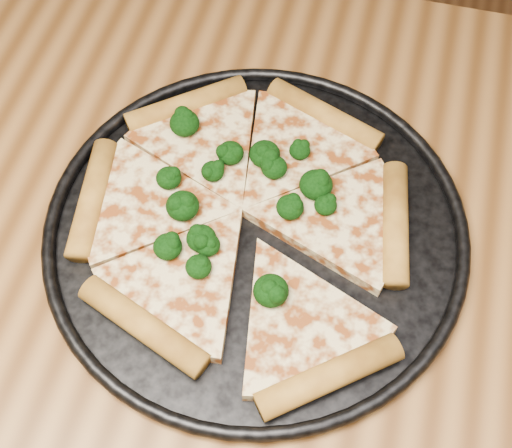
# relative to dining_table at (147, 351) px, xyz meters

# --- Properties ---
(dining_table) EXTENTS (1.20, 0.90, 0.75)m
(dining_table) POSITION_rel_dining_table_xyz_m (0.00, 0.00, 0.00)
(dining_table) COLOR brown
(dining_table) RESTS_ON ground
(pizza_pan) EXTENTS (0.39, 0.39, 0.02)m
(pizza_pan) POSITION_rel_dining_table_xyz_m (0.08, 0.10, 0.10)
(pizza_pan) COLOR black
(pizza_pan) RESTS_ON dining_table
(pizza) EXTENTS (0.32, 0.35, 0.02)m
(pizza) POSITION_rel_dining_table_xyz_m (0.07, 0.11, 0.11)
(pizza) COLOR #DEC388
(pizza) RESTS_ON pizza_pan
(broccoli_florets) EXTENTS (0.18, 0.18, 0.02)m
(broccoli_florets) POSITION_rel_dining_table_xyz_m (0.06, 0.12, 0.12)
(broccoli_florets) COLOR black
(broccoli_florets) RESTS_ON pizza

